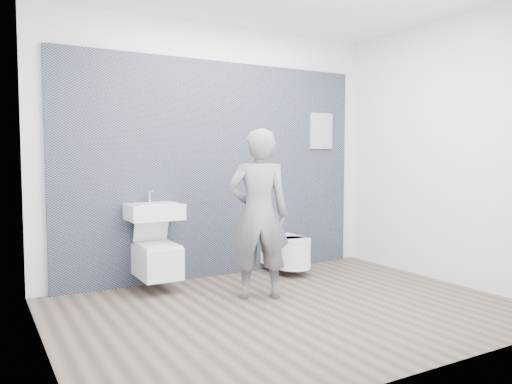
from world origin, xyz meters
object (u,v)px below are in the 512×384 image
washbasin (154,211)px  toilet_square (157,259)px  toilet_rounded (288,252)px  visitor (259,214)px

washbasin → toilet_square: (0.00, -0.07, -0.47)m
washbasin → toilet_rounded: 1.64m
washbasin → visitor: bearing=-46.2°
washbasin → toilet_rounded: (1.55, -0.12, -0.54)m
toilet_square → washbasin: bearing=90.0°
toilet_square → visitor: 1.15m
washbasin → toilet_rounded: washbasin is taller
washbasin → toilet_square: washbasin is taller
toilet_square → visitor: visitor is taller
toilet_rounded → toilet_square: bearing=178.1°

